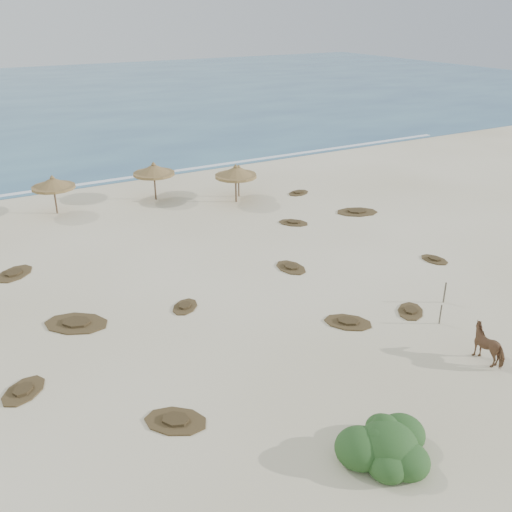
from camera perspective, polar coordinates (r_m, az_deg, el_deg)
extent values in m
plane|color=#F4E9C8|center=(25.30, 2.86, -6.92)|extent=(160.00, 160.00, 0.00)
cube|color=#285078|center=(94.85, -23.08, 14.20)|extent=(200.00, 100.00, 0.01)
cube|color=white|center=(47.57, -14.33, 7.34)|extent=(70.00, 0.60, 0.01)
cylinder|color=brown|center=(40.61, -19.43, 5.38)|extent=(0.11, 0.11, 2.00)
cylinder|color=olive|center=(40.38, -19.59, 6.49)|extent=(3.22, 3.22, 0.17)
cone|color=olive|center=(40.29, -19.65, 6.92)|extent=(3.11, 3.11, 0.71)
cone|color=olive|center=(40.18, -19.74, 7.50)|extent=(0.34, 0.34, 0.21)
cylinder|color=brown|center=(41.85, -10.07, 6.97)|extent=(0.12, 0.12, 2.08)
cylinder|color=olive|center=(41.62, -10.16, 8.10)|extent=(3.15, 3.15, 0.18)
cone|color=olive|center=(41.53, -10.19, 8.54)|extent=(3.05, 3.05, 0.74)
cone|color=olive|center=(41.42, -10.24, 9.13)|extent=(0.36, 0.36, 0.22)
cylinder|color=brown|center=(41.92, -1.74, 7.15)|extent=(0.10, 0.10, 1.79)
cylinder|color=olive|center=(41.71, -1.75, 8.13)|extent=(3.13, 3.13, 0.15)
cone|color=olive|center=(41.64, -1.76, 8.50)|extent=(3.03, 3.03, 0.64)
cone|color=olive|center=(41.54, -1.76, 9.01)|extent=(0.31, 0.31, 0.19)
cylinder|color=brown|center=(40.66, -2.02, 6.82)|extent=(0.12, 0.12, 2.07)
cylinder|color=olive|center=(40.42, -2.04, 7.99)|extent=(3.94, 3.94, 0.18)
cone|color=olive|center=(40.33, -2.05, 8.43)|extent=(3.81, 3.81, 0.74)
cone|color=olive|center=(40.21, -2.06, 9.04)|extent=(0.36, 0.36, 0.22)
imported|color=brown|center=(24.41, 22.32, -8.21)|extent=(0.84, 1.70, 1.41)
cylinder|color=brown|center=(28.29, 18.35, -3.49)|extent=(0.09, 0.09, 1.04)
cylinder|color=brown|center=(26.43, 17.96, -5.57)|extent=(0.08, 0.08, 0.94)
ellipsoid|color=#305825|center=(18.87, 13.02, -18.03)|extent=(1.88, 1.88, 1.41)
ellipsoid|color=#305825|center=(19.55, 14.34, -16.83)|extent=(1.50, 1.50, 1.13)
ellipsoid|color=#305825|center=(18.71, 10.40, -18.40)|extent=(1.60, 1.60, 1.20)
ellipsoid|color=#305825|center=(18.74, 14.84, -19.21)|extent=(1.41, 1.41, 1.06)
ellipsoid|color=#305825|center=(18.54, 13.08, -19.64)|extent=(1.31, 1.31, 0.99)
ellipsoid|color=#305825|center=(19.75, 12.54, -16.48)|extent=(1.13, 1.13, 0.85)
ellipsoid|color=#305825|center=(19.06, 12.79, -16.21)|extent=(0.85, 0.85, 0.63)
ellipsoid|color=#305825|center=(18.52, 12.25, -17.35)|extent=(0.75, 0.75, 0.56)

